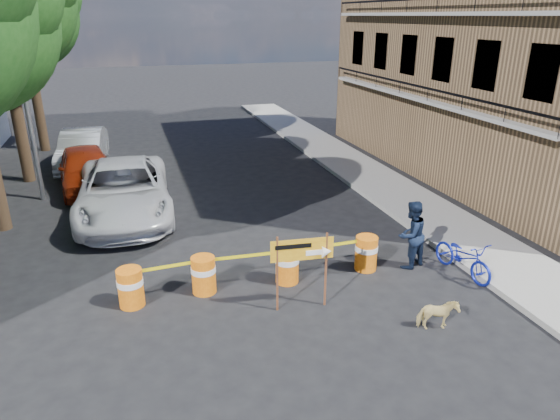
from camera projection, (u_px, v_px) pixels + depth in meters
ground at (285, 314)px, 10.91m from camera, size 120.00×120.00×0.00m
sidewalk_east at (399, 195)px, 17.92m from camera, size 2.40×40.00×0.15m
apartment_building at (520, 18)px, 19.13m from camera, size 8.00×16.00×12.00m
tree_far at (23, 13)px, 21.94m from camera, size 5.04×4.80×8.84m
streetlamp at (22, 72)px, 16.15m from camera, size 1.25×0.18×8.00m
barrel_far_left at (131, 287)px, 11.08m from camera, size 0.58×0.58×0.90m
barrel_mid_left at (204, 274)px, 11.63m from camera, size 0.58×0.58×0.90m
barrel_mid_right at (287, 264)px, 12.08m from camera, size 0.58×0.58×0.90m
barrel_far_right at (366, 252)px, 12.69m from camera, size 0.58×0.58×0.90m
detour_sign at (310, 255)px, 10.72m from camera, size 1.38×0.30×1.78m
pedestrian at (411, 235)px, 12.68m from camera, size 1.05×0.94×1.79m
bicycle at (466, 241)px, 12.26m from camera, size 0.78×1.06×1.86m
dog at (437, 315)px, 10.27m from camera, size 0.86×0.51×0.68m
suv_white at (124, 190)px, 16.02m from camera, size 3.00×6.24×1.71m
sedan_red at (86, 168)px, 18.54m from camera, size 2.44×4.84×1.58m
sedan_silver at (83, 149)px, 21.27m from camera, size 2.02×4.87×1.57m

